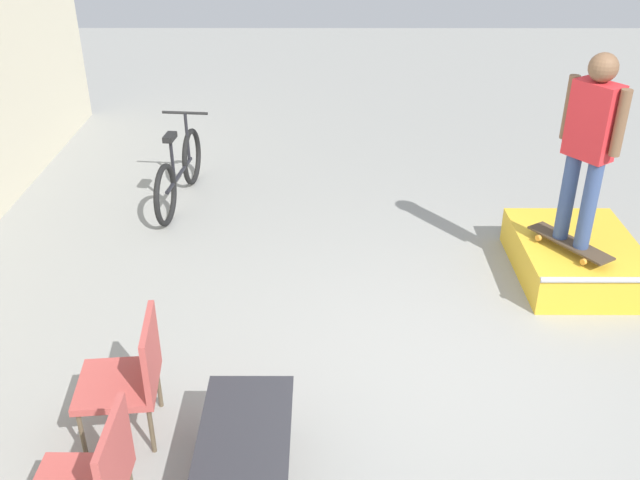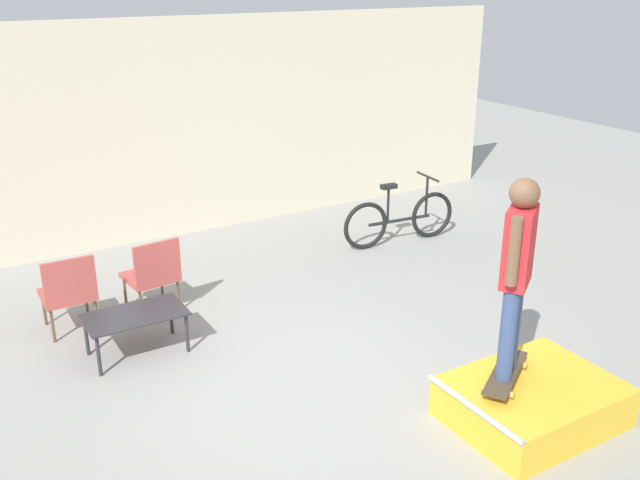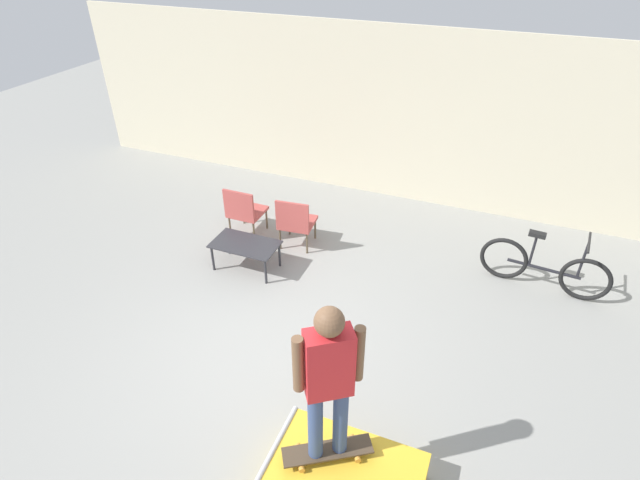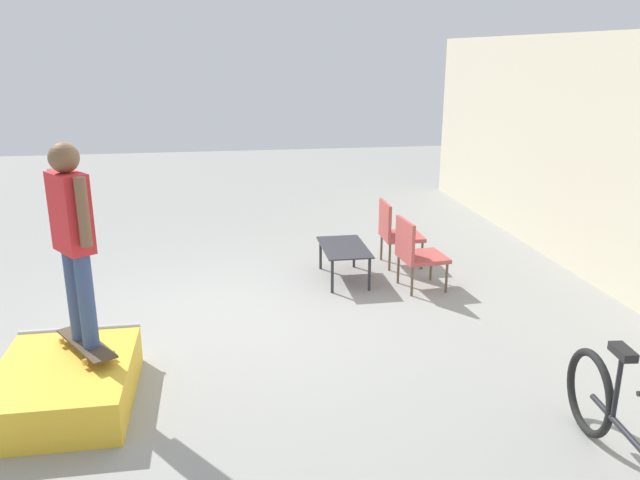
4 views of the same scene
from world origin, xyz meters
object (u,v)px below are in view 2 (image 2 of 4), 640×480
Objects in this scene: coffee_table at (135,318)px; bicycle at (400,219)px; skateboard_on_ramp at (505,373)px; skate_ramp_box at (532,402)px; patio_chair_right at (153,272)px; person_skater at (517,263)px; patio_chair_left at (68,290)px.

bicycle is at bearing 15.36° from coffee_table.
skate_ramp_box is at bearing -70.98° from skateboard_on_ramp.
bicycle is at bearing 179.70° from patio_chair_right.
skate_ramp_box is 0.80× the size of bicycle.
skate_ramp_box is 4.23m from bicycle.
person_skater is (-0.19, 0.15, 1.25)m from skate_ramp_box.
coffee_table reaches higher than skate_ramp_box.
coffee_table is at bearing 119.90° from patio_chair_left.
person_skater is at bearing 141.41° from skate_ramp_box.
skate_ramp_box is 1.74× the size of skateboard_on_ramp.
skate_ramp_box is 1.58× the size of patio_chair_left.
skate_ramp_box is 4.15m from patio_chair_right.
patio_chair_left is (-2.94, 3.60, 0.30)m from skate_ramp_box.
patio_chair_right is 3.63m from bicycle.
coffee_table is at bearing 96.00° from person_skater.
person_skater is at bearing -109.41° from bicycle.
bicycle is at bearing 30.05° from person_skater.
patio_chair_left is 4.52m from bicycle.
skate_ramp_box is 4.66m from patio_chair_left.
coffee_table is at bearing 131.65° from skate_ramp_box.
coffee_table is (-2.50, 2.81, 0.21)m from skate_ramp_box.
skate_ramp_box is at bearing -73.57° from person_skater.
skateboard_on_ramp is at bearing -49.02° from coffee_table.
bicycle is (1.76, 3.77, -0.08)m from skateboard_on_ramp.
skateboard_on_ramp is at bearing 10.02° from person_skater.
bicycle is (1.76, 3.77, -1.07)m from person_skater.
coffee_table is 1.11× the size of patio_chair_left.
person_skater is at bearing -167.39° from skateboard_on_ramp.
skateboard_on_ramp is 0.91× the size of patio_chair_right.
person_skater is 4.30m from bicycle.
person_skater reaches higher than skate_ramp_box.
skateboard_on_ramp is 4.41m from patio_chair_left.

